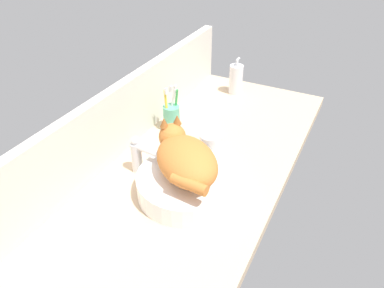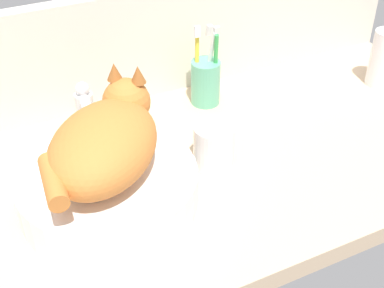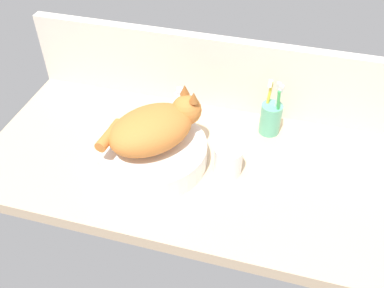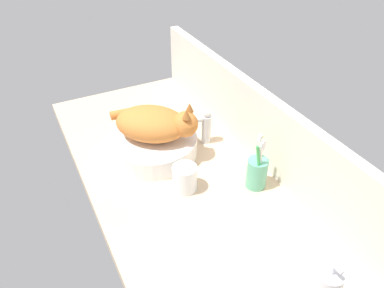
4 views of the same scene
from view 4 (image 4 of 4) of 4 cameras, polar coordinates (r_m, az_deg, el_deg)
ground_plane at (r=125.81cm, az=-1.17°, el=-5.85°), size 137.97×60.80×4.00cm
backsplash_panel at (r=129.10cm, az=10.26°, el=2.91°), size 137.97×3.60×25.10cm
sink_basin at (r=133.62cm, az=-5.95°, el=-0.11°), size 31.42×31.42×6.96cm
cat at (r=128.03cm, az=-5.61°, el=3.15°), size 29.05×30.09×14.00cm
faucet at (r=136.12cm, az=1.78°, el=2.82°), size 4.10×11.86×13.60cm
toothbrush_cup at (r=119.81cm, az=9.86°, el=-4.22°), size 6.56×6.56×18.70cm
water_glass at (r=118.15cm, az=-1.11°, el=-5.34°), size 7.87×7.87×8.65cm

